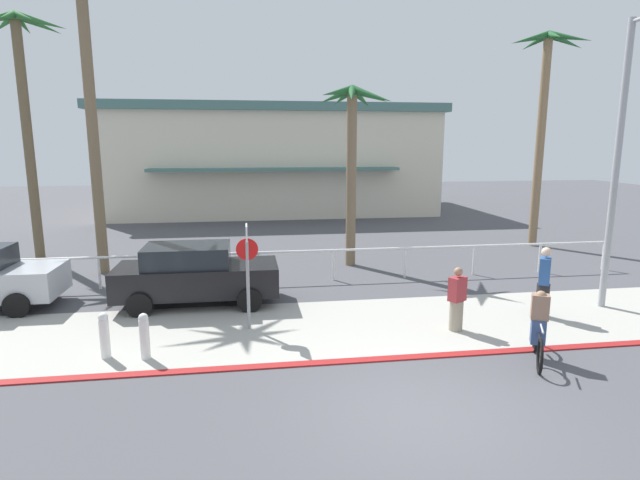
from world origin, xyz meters
TOP-DOWN VIEW (x-y plane):
  - ground_plane at (0.00, 10.00)m, footprint 80.00×80.00m
  - sidewalk_strip at (0.00, 4.20)m, footprint 44.00×4.00m
  - curb_paint at (0.00, 2.20)m, footprint 44.00×0.24m
  - building_backdrop at (-1.07, 27.75)m, footprint 20.81×12.93m
  - rail_fence at (-0.00, 8.50)m, footprint 19.56×0.08m
  - stop_sign_bike_lane at (-2.79, 4.36)m, footprint 0.52×0.56m
  - bollard_0 at (-4.93, 2.94)m, footprint 0.20×0.20m
  - bollard_2 at (-5.76, 3.10)m, footprint 0.20×0.20m
  - streetlight_curb at (6.84, 4.46)m, footprint 0.24×2.54m
  - palm_tree_0 at (-10.92, 13.54)m, footprint 3.69×2.70m
  - palm_tree_1 at (-7.74, 10.66)m, footprint 3.41×3.09m
  - palm_tree_2 at (1.01, 10.50)m, footprint 2.58×3.10m
  - palm_tree_3 at (9.70, 12.91)m, footprint 3.00×2.95m
  - car_black_1 at (-4.22, 6.55)m, footprint 4.40×2.02m
  - cyclist_black_0 at (3.11, 1.74)m, footprint 0.87×1.65m
  - pedestrian_0 at (4.72, 4.16)m, footprint 0.44×0.48m
  - pedestrian_1 at (2.12, 3.55)m, footprint 0.48×0.44m

SIDE VIEW (x-z plane):
  - ground_plane at x=0.00m, z-range 0.00..0.00m
  - sidewalk_strip at x=0.00m, z-range 0.00..0.02m
  - curb_paint at x=0.00m, z-range 0.00..0.03m
  - bollard_0 at x=-4.93m, z-range 0.02..1.02m
  - bollard_2 at x=-5.76m, z-range 0.02..1.02m
  - cyclist_black_0 at x=3.11m, z-range -0.06..1.44m
  - pedestrian_1 at x=2.12m, z-range -0.07..1.50m
  - rail_fence at x=0.00m, z-range 0.32..1.36m
  - pedestrian_0 at x=4.72m, z-range -0.06..1.79m
  - car_black_1 at x=-4.22m, z-range 0.03..1.72m
  - stop_sign_bike_lane at x=-2.79m, z-range 0.40..2.96m
  - building_backdrop at x=-1.07m, z-range 0.02..6.80m
  - streetlight_curb at x=6.84m, z-range 0.53..8.03m
  - palm_tree_2 at x=1.01m, z-range 1.58..8.01m
  - palm_tree_3 at x=9.70m, z-range 2.00..10.98m
  - palm_tree_0 at x=-10.92m, z-range 2.19..11.37m
  - palm_tree_1 at x=-7.74m, z-range 2.44..12.44m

